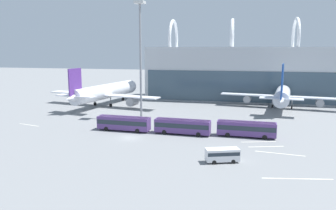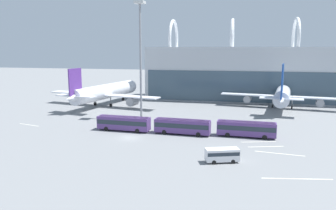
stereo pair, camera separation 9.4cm
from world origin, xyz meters
The scene contains 14 objects.
ground_plane centered at (0.00, 0.00, 0.00)m, with size 440.00×440.00×0.00m, color slate.
terminal_building centered at (51.35, 58.97, 9.92)m, with size 125.56×18.31×29.30m.
airliner_at_gate_near centered at (-21.15, 35.52, 4.53)m, with size 40.00×37.32×13.00m.
airliner_at_gate_far centered at (35.55, 43.84, 4.60)m, with size 38.51×37.98×14.52m.
shuttle_bus_0 centered at (-3.20, 5.45, 1.90)m, with size 12.32×3.34×3.24m.
shuttle_bus_1 centered at (10.43, 5.34, 1.90)m, with size 12.33×3.40×3.24m.
shuttle_bus_2 centered at (24.07, 6.10, 1.90)m, with size 12.31×3.27×3.24m.
service_van_foreground centered at (20.04, -10.97, 1.37)m, with size 5.85×3.71×2.32m.
floodlight_mast centered at (-3.51, 19.92, 19.57)m, with size 2.59×2.59×30.58m.
lane_stripe_0 centered at (29.85, -4.15, 0.00)m, with size 8.61×0.25×0.01m, color silver.
lane_stripe_1 centered at (27.75, -0.33, 0.00)m, with size 6.97×0.25×0.01m, color silver.
lane_stripe_2 centered at (-28.03, 5.76, 0.00)m, with size 6.70×0.25×0.01m, color silver.
lane_stripe_3 centered at (31.07, -15.70, 0.00)m, with size 10.17×0.25×0.01m, color silver.
lane_stripe_4 centered at (26.49, 2.74, 0.00)m, with size 7.13×0.25×0.01m, color silver.
Camera 1 is at (22.62, -63.46, 18.53)m, focal length 35.00 mm.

